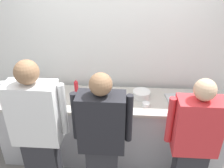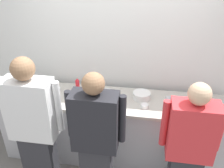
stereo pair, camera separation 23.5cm
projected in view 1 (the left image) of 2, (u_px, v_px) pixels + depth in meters
wall_back at (114, 47)px, 3.15m from camera, size 4.62×0.10×2.92m
prep_counter at (112, 128)px, 3.22m from camera, size 2.94×0.65×0.93m
chef_near_left at (38, 133)px, 2.45m from camera, size 0.63×0.24×1.73m
chef_center at (102, 141)px, 2.43m from camera, size 0.60×0.24×1.63m
chef_far_right at (193, 144)px, 2.43m from camera, size 0.59×0.24×1.58m
plate_stack_front at (106, 96)px, 2.98m from camera, size 0.21×0.21×0.10m
plate_stack_rear at (141, 94)px, 3.03m from camera, size 0.22×0.22×0.08m
mixing_bowl_steel at (27, 94)px, 3.00m from camera, size 0.38×0.38×0.11m
sheet_tray at (189, 101)px, 2.94m from camera, size 0.57×0.40×0.02m
squeeze_bottle_primary at (76, 87)px, 3.09m from camera, size 0.05×0.05×0.20m
ramekin_red_sauce at (55, 92)px, 3.10m from camera, size 0.11×0.11×0.05m
ramekin_orange_sauce at (146, 104)px, 2.85m from camera, size 0.09×0.09×0.05m
ramekin_yellow_sauce at (46, 89)px, 3.18m from camera, size 0.11×0.11×0.05m
ramekin_green_sauce at (56, 100)px, 2.94m from camera, size 0.09×0.09×0.04m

